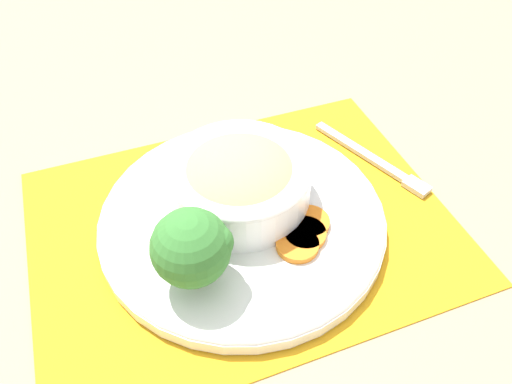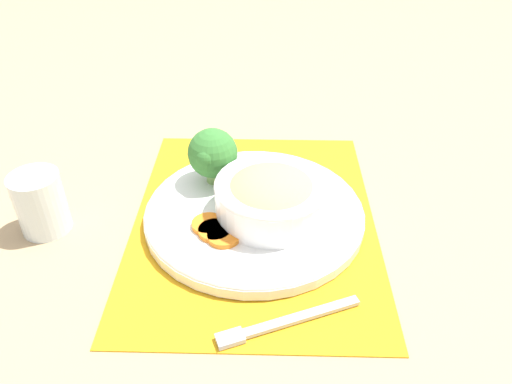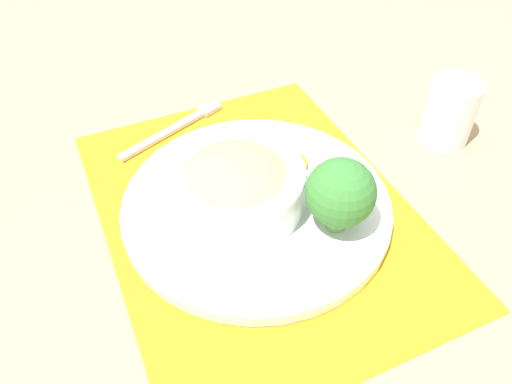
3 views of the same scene
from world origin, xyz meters
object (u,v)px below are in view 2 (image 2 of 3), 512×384
Objects in this scene: broccoli_floret at (212,154)px; fork at (275,325)px; bowl at (271,195)px; water_glass at (41,206)px.

broccoli_floret is 0.51× the size of fork.
fork is at bearing 173.76° from bowl.
bowl reaches higher than fork.
broccoli_floret is 0.30m from fork.
fork is at bearing -125.64° from water_glass.
water_glass is 0.51× the size of fork.
water_glass reaches higher than bowl.
bowl is at bearing -138.98° from broccoli_floret.
water_glass reaches higher than fork.
water_glass is at bearing 85.31° from bowl.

